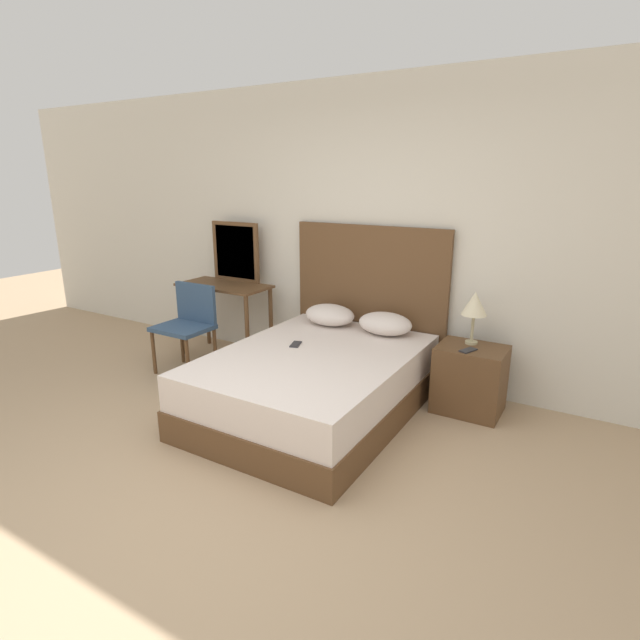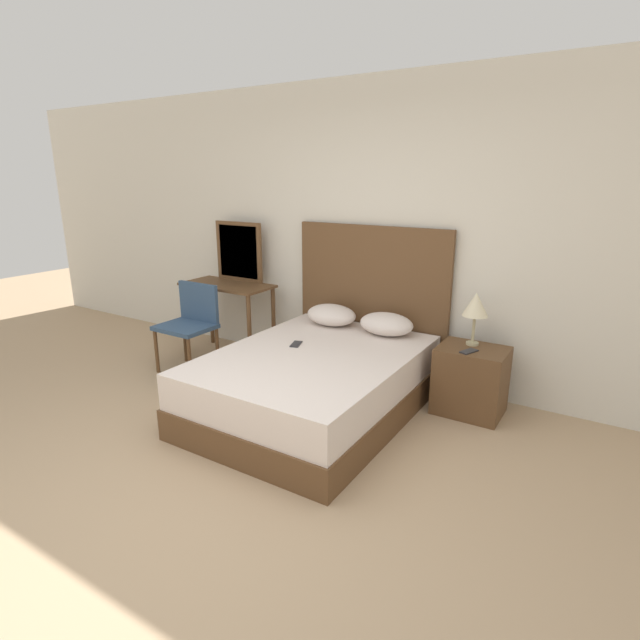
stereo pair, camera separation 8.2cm
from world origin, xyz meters
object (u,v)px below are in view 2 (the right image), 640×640
bed (314,384)px  vanity_desk (228,297)px  table_lamp (476,306)px  phone_on_nightstand (469,351)px  nightstand (470,380)px  chair (191,320)px  phone_on_bed (296,344)px

bed → vanity_desk: (-1.51, 0.68, 0.38)m
bed → vanity_desk: vanity_desk is taller
table_lamp → vanity_desk: (-2.54, -0.09, -0.24)m
phone_on_nightstand → vanity_desk: 2.57m
nightstand → chair: chair is taller
nightstand → phone_on_nightstand: (-0.01, -0.10, 0.28)m
phone_on_bed → phone_on_nightstand: 1.38m
table_lamp → phone_on_nightstand: size_ratio=2.60×
chair → phone_on_nightstand: bearing=8.6°
bed → chair: (-1.54, 0.18, 0.25)m
chair → nightstand: bearing=10.8°
vanity_desk → chair: size_ratio=1.14×
table_lamp → vanity_desk: bearing=-178.0°
nightstand → table_lamp: bearing=112.0°
nightstand → phone_on_nightstand: 0.30m
nightstand → chair: (-2.61, -0.50, 0.23)m
bed → phone_on_bed: 0.37m
table_lamp → phone_on_nightstand: table_lamp is taller
phone_on_bed → table_lamp: size_ratio=0.38×
phone_on_bed → vanity_desk: (-1.27, 0.58, 0.12)m
phone_on_bed → nightstand: (1.30, 0.59, -0.24)m
phone_on_bed → chair: (-1.31, 0.09, -0.01)m
bed → vanity_desk: size_ratio=2.00×
phone_on_nightstand → chair: 2.63m
nightstand → table_lamp: (-0.03, 0.08, 0.60)m
table_lamp → vanity_desk: 2.55m
phone_on_bed → chair: 1.31m
table_lamp → phone_on_nightstand: bearing=-81.9°
nightstand → phone_on_nightstand: size_ratio=3.33×
bed → table_lamp: 1.43m
phone_on_bed → bed: bearing=-22.9°
vanity_desk → bed: bearing=-24.3°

